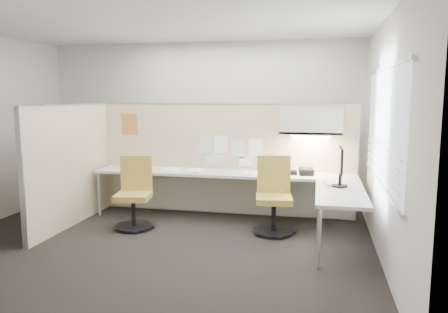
% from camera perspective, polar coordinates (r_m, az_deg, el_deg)
% --- Properties ---
extents(floor, '(5.50, 4.50, 0.01)m').
position_cam_1_polar(floor, '(5.86, -8.71, -11.04)').
color(floor, black).
rests_on(floor, ground).
extents(ceiling, '(5.50, 4.50, 0.01)m').
position_cam_1_polar(ceiling, '(5.61, -9.34, 17.22)').
color(ceiling, white).
rests_on(ceiling, wall_back).
extents(wall_back, '(5.50, 0.02, 2.80)m').
position_cam_1_polar(wall_back, '(7.69, -2.94, 4.30)').
color(wall_back, beige).
rests_on(wall_back, ground).
extents(wall_front, '(5.50, 0.02, 2.80)m').
position_cam_1_polar(wall_front, '(3.57, -22.16, -0.61)').
color(wall_front, beige).
rests_on(wall_front, ground).
extents(wall_right, '(0.02, 4.50, 2.80)m').
position_cam_1_polar(wall_right, '(5.24, 20.33, 2.06)').
color(wall_right, beige).
rests_on(wall_right, ground).
extents(window_pane, '(0.01, 2.80, 1.30)m').
position_cam_1_polar(window_pane, '(5.22, 20.13, 3.70)').
color(window_pane, '#9FA9B9').
rests_on(window_pane, wall_right).
extents(partition_back, '(4.10, 0.06, 1.75)m').
position_cam_1_polar(partition_back, '(6.99, 0.05, -0.39)').
color(partition_back, beige).
rests_on(partition_back, floor).
extents(partition_left, '(0.06, 2.20, 1.75)m').
position_cam_1_polar(partition_left, '(6.74, -19.33, -1.17)').
color(partition_left, beige).
rests_on(partition_left, floor).
extents(desk, '(4.00, 2.07, 0.73)m').
position_cam_1_polar(desk, '(6.51, 2.45, -3.47)').
color(desk, beige).
rests_on(desk, floor).
extents(overhead_bin, '(0.90, 0.36, 0.38)m').
position_cam_1_polar(overhead_bin, '(6.56, 11.30, 4.48)').
color(overhead_bin, beige).
rests_on(overhead_bin, partition_back).
extents(task_light_strip, '(0.60, 0.06, 0.02)m').
position_cam_1_polar(task_light_strip, '(6.58, 11.25, 2.65)').
color(task_light_strip, '#FFEABF').
rests_on(task_light_strip, overhead_bin).
extents(pinned_papers, '(1.01, 0.00, 0.47)m').
position_cam_1_polar(pinned_papers, '(6.92, 0.64, 0.84)').
color(pinned_papers, '#8CBF8C').
rests_on(pinned_papers, partition_back).
extents(poster, '(0.28, 0.00, 0.35)m').
position_cam_1_polar(poster, '(7.40, -12.23, 4.14)').
color(poster, orange).
rests_on(poster, partition_back).
extents(chair_left, '(0.55, 0.57, 1.02)m').
position_cam_1_polar(chair_left, '(6.42, -11.63, -4.95)').
color(chair_left, black).
rests_on(chair_left, floor).
extents(chair_right, '(0.55, 0.57, 1.04)m').
position_cam_1_polar(chair_right, '(6.11, 6.51, -5.38)').
color(chair_right, black).
rests_on(chair_right, floor).
extents(monitor, '(0.20, 0.48, 0.50)m').
position_cam_1_polar(monitor, '(5.76, 14.99, -1.03)').
color(monitor, black).
rests_on(monitor, desk).
extents(phone, '(0.24, 0.23, 0.12)m').
position_cam_1_polar(phone, '(6.54, 10.66, -1.94)').
color(phone, black).
rests_on(phone, desk).
extents(stapler, '(0.14, 0.09, 0.05)m').
position_cam_1_polar(stapler, '(6.64, 8.85, -1.99)').
color(stapler, black).
rests_on(stapler, desk).
extents(tape_dispenser, '(0.12, 0.09, 0.06)m').
position_cam_1_polar(tape_dispenser, '(6.52, 9.03, -2.13)').
color(tape_dispenser, black).
rests_on(tape_dispenser, desk).
extents(coat_hook, '(0.18, 0.48, 1.42)m').
position_cam_1_polar(coat_hook, '(6.19, -23.32, 2.83)').
color(coat_hook, silver).
rests_on(coat_hook, partition_left).
extents(paper_stack_0, '(0.24, 0.30, 0.02)m').
position_cam_1_polar(paper_stack_0, '(6.91, -7.03, -1.69)').
color(paper_stack_0, white).
rests_on(paper_stack_0, desk).
extents(paper_stack_1, '(0.24, 0.30, 0.04)m').
position_cam_1_polar(paper_stack_1, '(6.66, -3.83, -1.92)').
color(paper_stack_1, white).
rests_on(paper_stack_1, desk).
extents(paper_stack_2, '(0.28, 0.34, 0.01)m').
position_cam_1_polar(paper_stack_2, '(6.61, 3.43, -2.11)').
color(paper_stack_2, white).
rests_on(paper_stack_2, desk).
extents(paper_stack_3, '(0.26, 0.33, 0.03)m').
position_cam_1_polar(paper_stack_3, '(6.46, 7.42, -2.33)').
color(paper_stack_3, white).
rests_on(paper_stack_3, desk).
extents(paper_stack_4, '(0.28, 0.33, 0.02)m').
position_cam_1_polar(paper_stack_4, '(5.95, 14.16, -3.43)').
color(paper_stack_4, white).
rests_on(paper_stack_4, desk).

